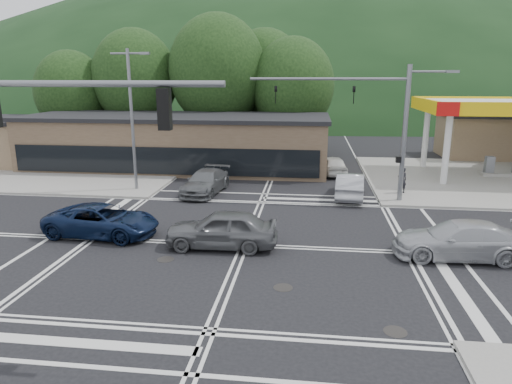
# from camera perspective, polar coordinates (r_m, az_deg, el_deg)

# --- Properties ---
(ground) EXTENTS (120.00, 120.00, 0.00)m
(ground) POSITION_cam_1_polar(r_m,az_deg,el_deg) (20.59, -1.48, -6.68)
(ground) COLOR black
(ground) RESTS_ON ground
(sidewalk_ne) EXTENTS (16.00, 16.00, 0.15)m
(sidewalk_ne) POSITION_cam_1_polar(r_m,az_deg,el_deg) (36.85, 26.04, 1.44)
(sidewalk_ne) COLOR gray
(sidewalk_ne) RESTS_ON ground
(sidewalk_nw) EXTENTS (16.00, 16.00, 0.15)m
(sidewalk_nw) POSITION_cam_1_polar(r_m,az_deg,el_deg) (39.09, -20.40, 2.68)
(sidewalk_nw) COLOR gray
(sidewalk_nw) RESTS_ON ground
(gas_station_canopy) EXTENTS (12.32, 8.34, 5.75)m
(gas_station_canopy) POSITION_cam_1_polar(r_m,az_deg,el_deg) (37.82, 29.27, 9.01)
(gas_station_canopy) COLOR silver
(gas_station_canopy) RESTS_ON ground
(convenience_store) EXTENTS (10.00, 6.00, 3.80)m
(convenience_store) POSITION_cam_1_polar(r_m,az_deg,el_deg) (47.55, 28.19, 6.05)
(convenience_store) COLOR #846B4F
(convenience_store) RESTS_ON ground
(commercial_row) EXTENTS (24.00, 8.00, 4.00)m
(commercial_row) POSITION_cam_1_polar(r_m,az_deg,el_deg) (37.99, -9.79, 6.01)
(commercial_row) COLOR brown
(commercial_row) RESTS_ON ground
(hill_north) EXTENTS (252.00, 126.00, 140.00)m
(hill_north) POSITION_cam_1_polar(r_m,az_deg,el_deg) (109.29, 5.51, 10.44)
(hill_north) COLOR black
(hill_north) RESTS_ON ground
(tree_n_a) EXTENTS (8.00, 8.00, 11.75)m
(tree_n_a) POSITION_cam_1_polar(r_m,az_deg,el_deg) (46.19, -14.89, 13.60)
(tree_n_a) COLOR #382619
(tree_n_a) RESTS_ON ground
(tree_n_b) EXTENTS (9.00, 9.00, 12.98)m
(tree_n_b) POSITION_cam_1_polar(r_m,az_deg,el_deg) (43.91, -4.85, 14.85)
(tree_n_b) COLOR #382619
(tree_n_b) RESTS_ON ground
(tree_n_c) EXTENTS (7.60, 7.60, 10.87)m
(tree_n_c) POSITION_cam_1_polar(r_m,az_deg,el_deg) (43.05, 4.59, 13.13)
(tree_n_c) COLOR #382619
(tree_n_c) RESTS_ON ground
(tree_n_d) EXTENTS (6.80, 6.80, 9.76)m
(tree_n_d) POSITION_cam_1_polar(r_m,az_deg,el_deg) (47.84, -22.06, 11.50)
(tree_n_d) COLOR #382619
(tree_n_d) RESTS_ON ground
(tree_n_e) EXTENTS (8.40, 8.40, 11.98)m
(tree_n_e) POSITION_cam_1_polar(r_m,az_deg,el_deg) (47.26, 1.08, 14.07)
(tree_n_e) COLOR #382619
(tree_n_e) RESTS_ON ground
(streetlight_nw) EXTENTS (2.50, 0.25, 9.00)m
(streetlight_nw) POSITION_cam_1_polar(r_m,az_deg,el_deg) (30.28, -15.18, 9.45)
(streetlight_nw) COLOR slate
(streetlight_nw) RESTS_ON ground
(signal_mast_ne) EXTENTS (11.65, 0.30, 8.00)m
(signal_mast_ne) POSITION_cam_1_polar(r_m,az_deg,el_deg) (27.61, 15.65, 9.03)
(signal_mast_ne) COLOR slate
(signal_mast_ne) RESTS_ON ground
(car_blue_west) EXTENTS (5.50, 2.87, 1.48)m
(car_blue_west) POSITION_cam_1_polar(r_m,az_deg,el_deg) (22.78, -18.68, -3.39)
(car_blue_west) COLOR #0C1936
(car_blue_west) RESTS_ON ground
(car_grey_center) EXTENTS (4.97, 2.10, 1.68)m
(car_grey_center) POSITION_cam_1_polar(r_m,az_deg,el_deg) (20.18, -4.32, -4.62)
(car_grey_center) COLOR #585A5D
(car_grey_center) RESTS_ON ground
(car_silver_east) EXTENTS (5.37, 2.24, 1.55)m
(car_silver_east) POSITION_cam_1_polar(r_m,az_deg,el_deg) (20.80, 24.04, -5.48)
(car_silver_east) COLOR #ACAEB3
(car_silver_east) RESTS_ON ground
(car_queue_a) EXTENTS (2.07, 4.83, 1.55)m
(car_queue_a) POSITION_cam_1_polar(r_m,az_deg,el_deg) (28.88, 11.65, 0.83)
(car_queue_a) COLOR #A9AAB0
(car_queue_a) RESTS_ON ground
(car_queue_b) EXTENTS (2.30, 4.41, 1.43)m
(car_queue_b) POSITION_cam_1_polar(r_m,az_deg,el_deg) (35.48, 9.59, 3.33)
(car_queue_b) COLOR silver
(car_queue_b) RESTS_ON ground
(car_northbound) EXTENTS (2.72, 5.31, 1.47)m
(car_northbound) POSITION_cam_1_polar(r_m,az_deg,el_deg) (29.55, -6.33, 1.27)
(car_northbound) COLOR #5A5D5F
(car_northbound) RESTS_ON ground
(pedestrian) EXTENTS (0.69, 0.56, 1.64)m
(pedestrian) POSITION_cam_1_polar(r_m,az_deg,el_deg) (30.24, 17.79, 1.42)
(pedestrian) COLOR black
(pedestrian) RESTS_ON sidewalk_ne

